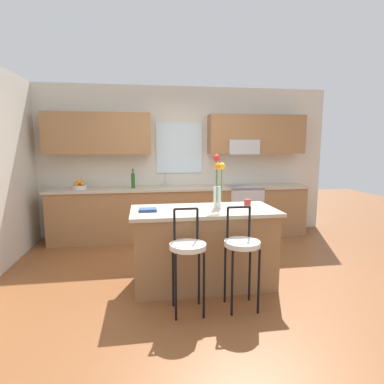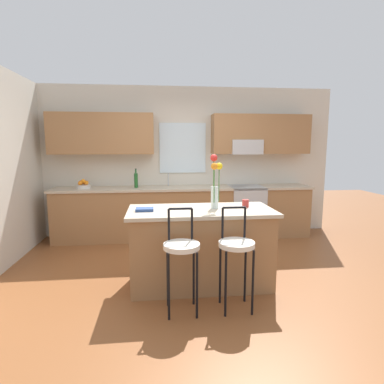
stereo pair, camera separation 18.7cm
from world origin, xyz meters
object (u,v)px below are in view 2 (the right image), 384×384
object	(u,v)px
oven_range	(246,211)
bar_stool_near	(182,251)
mug_ceramic	(245,203)
kitchen_island	(201,247)
bar_stool_middle	(236,249)
bottle_olive_oil	(136,180)
flower_vase	(215,183)
fruit_bowl_oranges	(83,185)
cookbook	(145,209)

from	to	relation	value
oven_range	bar_stool_near	world-z (taller)	bar_stool_near
oven_range	mug_ceramic	bearing A→B (deg)	-106.35
oven_range	kitchen_island	distance (m)	2.24
oven_range	bar_stool_middle	world-z (taller)	bar_stool_middle
kitchen_island	bottle_olive_oil	bearing A→B (deg)	113.75
flower_vase	fruit_bowl_oranges	size ratio (longest dim) A/B	2.64
mug_ceramic	bottle_olive_oil	world-z (taller)	bottle_olive_oil
fruit_bowl_oranges	bottle_olive_oil	world-z (taller)	bottle_olive_oil
oven_range	bottle_olive_oil	distance (m)	2.06
bar_stool_middle	cookbook	size ratio (longest dim) A/B	5.21
flower_vase	mug_ceramic	distance (m)	0.46
flower_vase	bottle_olive_oil	world-z (taller)	flower_vase
bar_stool_middle	mug_ceramic	bearing A→B (deg)	67.67
bottle_olive_oil	bar_stool_near	bearing A→B (deg)	-77.07
bar_stool_middle	kitchen_island	bearing A→B (deg)	114.33
flower_vase	cookbook	bearing A→B (deg)	-176.59
bar_stool_near	mug_ceramic	distance (m)	1.12
bar_stool_near	fruit_bowl_oranges	world-z (taller)	fruit_bowl_oranges
oven_range	flower_vase	bearing A→B (deg)	-115.95
mug_ceramic	fruit_bowl_oranges	xyz separation A→B (m)	(-2.32, 1.91, 0.01)
flower_vase	kitchen_island	bearing A→B (deg)	-170.34
bar_stool_middle	cookbook	bearing A→B (deg)	147.49
flower_vase	cookbook	distance (m)	0.87
flower_vase	mug_ceramic	world-z (taller)	flower_vase
fruit_bowl_oranges	flower_vase	bearing A→B (deg)	-45.15
bar_stool_near	oven_range	bearing A→B (deg)	61.64
kitchen_island	cookbook	size ratio (longest dim) A/B	8.45
bar_stool_near	cookbook	world-z (taller)	bar_stool_near
mug_ceramic	flower_vase	bearing A→B (deg)	-174.60
mug_ceramic	bar_stool_near	bearing A→B (deg)	-140.83
fruit_bowl_oranges	bottle_olive_oil	xyz separation A→B (m)	(0.90, -0.00, 0.08)
oven_range	flower_vase	world-z (taller)	flower_vase
mug_ceramic	cookbook	bearing A→B (deg)	-175.96
kitchen_island	flower_vase	world-z (taller)	flower_vase
bar_stool_near	bar_stool_middle	xyz separation A→B (m)	(0.55, 0.00, 0.00)
kitchen_island	bar_stool_middle	distance (m)	0.69
oven_range	bar_stool_near	bearing A→B (deg)	-118.36
bar_stool_middle	flower_vase	world-z (taller)	flower_vase
cookbook	bottle_olive_oil	bearing A→B (deg)	96.25
fruit_bowl_oranges	mug_ceramic	bearing A→B (deg)	-39.50
cookbook	kitchen_island	bearing A→B (deg)	1.74
mug_ceramic	bar_stool_middle	bearing A→B (deg)	-112.33
cookbook	bar_stool_middle	bearing A→B (deg)	-32.51
bar_stool_near	flower_vase	size ratio (longest dim) A/B	1.64
bar_stool_middle	bar_stool_near	bearing A→B (deg)	180.00
oven_range	kitchen_island	world-z (taller)	same
bar_stool_near	cookbook	bearing A→B (deg)	122.41
mug_ceramic	bottle_olive_oil	distance (m)	2.38
mug_ceramic	cookbook	distance (m)	1.20
flower_vase	fruit_bowl_oranges	bearing A→B (deg)	134.85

